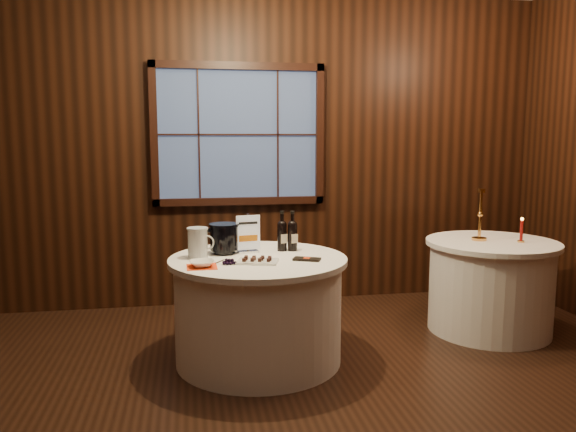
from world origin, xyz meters
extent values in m
plane|color=black|center=(0.00, 0.00, 0.00)|extent=(6.00, 6.00, 0.00)
cube|color=black|center=(0.00, 2.50, 1.50)|extent=(6.00, 0.02, 3.00)
cube|color=#394B78|center=(0.00, 2.47, 1.65)|extent=(1.50, 0.01, 1.20)
cylinder|color=white|center=(0.00, 1.00, 0.36)|extent=(1.20, 1.20, 0.73)
cylinder|color=white|center=(0.00, 1.00, 0.75)|extent=(1.28, 1.28, 0.04)
cylinder|color=white|center=(2.00, 1.30, 0.36)|extent=(1.00, 1.00, 0.73)
cylinder|color=white|center=(2.00, 1.30, 0.75)|extent=(1.08, 1.08, 0.04)
cube|color=silver|center=(-0.05, 1.18, 0.78)|extent=(0.16, 0.11, 0.02)
cube|color=silver|center=(-0.05, 1.18, 0.92)|extent=(0.02, 0.02, 0.28)
cube|color=white|center=(-0.05, 1.17, 0.92)|extent=(0.18, 0.03, 0.26)
cylinder|color=black|center=(0.21, 1.20, 0.87)|extent=(0.07, 0.07, 0.20)
sphere|color=black|center=(0.21, 1.20, 0.97)|extent=(0.07, 0.07, 0.07)
cylinder|color=black|center=(0.21, 1.20, 1.02)|extent=(0.03, 0.03, 0.09)
cylinder|color=black|center=(0.21, 1.20, 1.06)|extent=(0.03, 0.03, 0.02)
cube|color=beige|center=(0.21, 1.17, 0.87)|extent=(0.05, 0.02, 0.07)
cylinder|color=black|center=(0.29, 1.19, 0.87)|extent=(0.07, 0.07, 0.20)
sphere|color=black|center=(0.29, 1.19, 0.97)|extent=(0.07, 0.07, 0.07)
cylinder|color=black|center=(0.29, 1.19, 1.02)|extent=(0.03, 0.03, 0.09)
cylinder|color=black|center=(0.29, 1.19, 1.06)|extent=(0.03, 0.03, 0.02)
cube|color=beige|center=(0.29, 1.16, 0.87)|extent=(0.05, 0.02, 0.07)
cylinder|color=black|center=(-0.23, 1.18, 0.78)|extent=(0.16, 0.16, 0.03)
cylinder|color=black|center=(-0.23, 1.18, 0.89)|extent=(0.21, 0.21, 0.18)
cylinder|color=black|center=(-0.23, 1.18, 0.98)|extent=(0.22, 0.22, 0.02)
cube|color=white|center=(-0.02, 0.83, 0.78)|extent=(0.32, 0.25, 0.02)
cube|color=black|center=(0.33, 0.84, 0.78)|extent=(0.21, 0.16, 0.02)
cylinder|color=#322412|center=(-0.28, 0.82, 0.79)|extent=(0.06, 0.03, 0.03)
cylinder|color=silver|center=(-0.42, 1.07, 0.87)|extent=(0.14, 0.14, 0.21)
cylinder|color=silver|center=(-0.42, 1.07, 0.98)|extent=(0.15, 0.15, 0.01)
torus|color=silver|center=(-0.35, 1.07, 0.88)|extent=(0.10, 0.05, 0.10)
cube|color=#FF4415|center=(-0.40, 0.76, 0.77)|extent=(0.20, 0.20, 0.00)
imported|color=white|center=(-0.40, 0.76, 0.79)|extent=(0.18, 0.18, 0.04)
cylinder|color=gold|center=(1.91, 1.35, 0.78)|extent=(0.12, 0.12, 0.02)
cylinder|color=gold|center=(1.91, 1.35, 0.98)|extent=(0.03, 0.03, 0.38)
cylinder|color=gold|center=(1.91, 1.35, 1.19)|extent=(0.06, 0.06, 0.03)
cylinder|color=gold|center=(2.20, 1.21, 0.78)|extent=(0.06, 0.06, 0.01)
cylinder|color=#9A0F0B|center=(2.20, 1.21, 0.87)|extent=(0.02, 0.02, 0.17)
sphere|color=#FFB23F|center=(2.20, 1.21, 0.96)|extent=(0.02, 0.02, 0.02)
camera|label=1|loc=(-0.47, -2.92, 1.62)|focal=35.00mm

